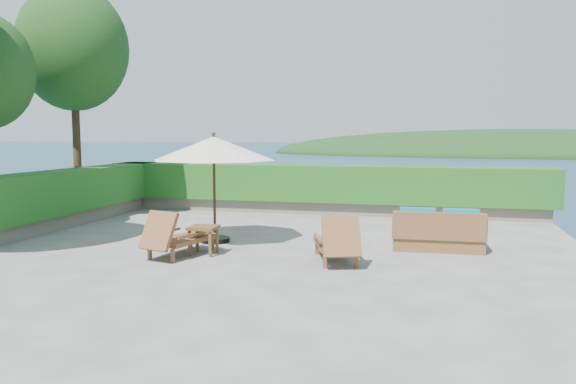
% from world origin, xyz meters
% --- Properties ---
extents(ground, '(12.00, 12.00, 0.00)m').
position_xyz_m(ground, '(0.00, 0.00, 0.00)').
color(ground, gray).
rests_on(ground, ground).
extents(foundation, '(12.00, 12.00, 3.00)m').
position_xyz_m(foundation, '(0.00, 0.00, -1.55)').
color(foundation, '#585145').
rests_on(foundation, ocean).
extents(offshore_island, '(126.00, 57.60, 12.60)m').
position_xyz_m(offshore_island, '(25.00, 140.00, -3.00)').
color(offshore_island, black).
rests_on(offshore_island, ocean).
extents(planter_wall_far, '(12.00, 0.60, 0.36)m').
position_xyz_m(planter_wall_far, '(0.00, 5.60, 0.18)').
color(planter_wall_far, gray).
rests_on(planter_wall_far, ground).
extents(planter_wall_left, '(0.60, 12.00, 0.36)m').
position_xyz_m(planter_wall_left, '(-5.60, 0.00, 0.18)').
color(planter_wall_left, gray).
rests_on(planter_wall_left, ground).
extents(hedge_far, '(12.40, 0.90, 1.00)m').
position_xyz_m(hedge_far, '(0.00, 5.60, 0.85)').
color(hedge_far, '#154714').
rests_on(hedge_far, planter_wall_far).
extents(hedge_left, '(0.90, 12.40, 1.00)m').
position_xyz_m(hedge_left, '(-5.60, 0.00, 0.85)').
color(hedge_left, '#154714').
rests_on(hedge_left, planter_wall_left).
extents(tree_far, '(2.80, 2.80, 6.03)m').
position_xyz_m(tree_far, '(-6.00, 3.20, 4.40)').
color(tree_far, '#3C2717').
rests_on(tree_far, ground).
extents(patio_umbrella, '(2.82, 2.82, 2.26)m').
position_xyz_m(patio_umbrella, '(-1.30, 0.99, 1.91)').
color(patio_umbrella, black).
rests_on(patio_umbrella, ground).
extents(lounge_left, '(1.00, 1.63, 0.88)m').
position_xyz_m(lounge_left, '(-1.47, -0.47, 0.37)').
color(lounge_left, brown).
rests_on(lounge_left, ground).
extents(lounge_right, '(1.07, 1.66, 0.89)m').
position_xyz_m(lounge_right, '(1.43, -0.23, 0.37)').
color(lounge_right, brown).
rests_on(lounge_right, ground).
extents(side_table, '(0.53, 0.53, 0.53)m').
position_xyz_m(side_table, '(-1.06, -0.20, 0.44)').
color(side_table, brown).
rests_on(side_table, ground).
extents(wicker_loveseat, '(1.75, 0.93, 0.84)m').
position_xyz_m(wicker_loveseat, '(3.15, 1.29, 0.33)').
color(wicker_loveseat, brown).
rests_on(wicker_loveseat, ground).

